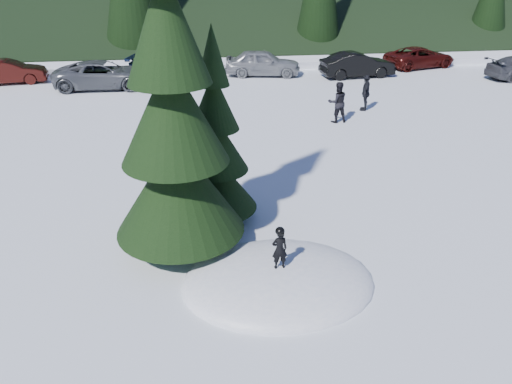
{
  "coord_description": "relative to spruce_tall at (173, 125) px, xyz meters",
  "views": [
    {
      "loc": [
        -1.7,
        -9.27,
        6.97
      ],
      "look_at": [
        -0.19,
        2.58,
        1.1
      ],
      "focal_mm": 35.0,
      "sensor_mm": 36.0,
      "label": 1
    }
  ],
  "objects": [
    {
      "name": "ground",
      "position": [
        2.2,
        -1.8,
        -3.32
      ],
      "size": [
        200.0,
        200.0,
        0.0
      ],
      "primitive_type": "plane",
      "color": "white",
      "rests_on": "ground"
    },
    {
      "name": "car_2",
      "position": [
        -4.33,
        17.0,
        -2.59
      ],
      "size": [
        5.3,
        2.5,
        1.46
      ],
      "primitive_type": "imported",
      "rotation": [
        0.0,
        0.0,
        1.56
      ],
      "color": "#52555A",
      "rests_on": "ground"
    },
    {
      "name": "spruce_short",
      "position": [
        1.0,
        1.4,
        -1.22
      ],
      "size": [
        2.2,
        2.2,
        5.37
      ],
      "color": "#302010",
      "rests_on": "ground"
    },
    {
      "name": "car_5",
      "position": [
        10.23,
        17.8,
        -2.6
      ],
      "size": [
        4.5,
        1.99,
        1.44
      ],
      "primitive_type": "imported",
      "rotation": [
        0.0,
        0.0,
        1.68
      ],
      "color": "black",
      "rests_on": "ground"
    },
    {
      "name": "snow_mound",
      "position": [
        2.2,
        -1.8,
        -3.32
      ],
      "size": [
        4.48,
        3.52,
        0.96
      ],
      "primitive_type": "ellipsoid",
      "color": "white",
      "rests_on": "ground"
    },
    {
      "name": "child_skier",
      "position": [
        2.2,
        -1.87,
        -2.35
      ],
      "size": [
        0.38,
        0.27,
        0.97
      ],
      "primitive_type": "imported",
      "rotation": [
        0.0,
        0.0,
        3.24
      ],
      "color": "black",
      "rests_on": "snow_mound"
    },
    {
      "name": "car_3",
      "position": [
        -0.69,
        18.1,
        -2.61
      ],
      "size": [
        5.27,
        3.31,
        1.42
      ],
      "primitive_type": "imported",
      "rotation": [
        0.0,
        0.0,
        1.28
      ],
      "color": "black",
      "rests_on": "ground"
    },
    {
      "name": "car_1",
      "position": [
        -9.8,
        18.72,
        -2.66
      ],
      "size": [
        4.18,
        1.97,
        1.33
      ],
      "primitive_type": "imported",
      "rotation": [
        0.0,
        0.0,
        1.71
      ],
      "color": "black",
      "rests_on": "ground"
    },
    {
      "name": "car_6",
      "position": [
        15.05,
        19.92,
        -2.68
      ],
      "size": [
        5.0,
        3.27,
        1.28
      ],
      "primitive_type": "imported",
      "rotation": [
        0.0,
        0.0,
        1.84
      ],
      "color": "#3A0C0A",
      "rests_on": "ground"
    },
    {
      "name": "car_4",
      "position": [
        4.71,
        18.87,
        -2.56
      ],
      "size": [
        4.7,
        2.46,
        1.53
      ],
      "primitive_type": "imported",
      "rotation": [
        0.0,
        0.0,
        1.42
      ],
      "color": "gray",
      "rests_on": "ground"
    },
    {
      "name": "adult_0",
      "position": [
        6.72,
        9.59,
        -2.42
      ],
      "size": [
        0.93,
        0.75,
        1.79
      ],
      "primitive_type": "imported",
      "rotation": [
        0.0,
        0.0,
        3.23
      ],
      "color": "black",
      "rests_on": "ground"
    },
    {
      "name": "adult_1",
      "position": [
        8.52,
        11.16,
        -2.48
      ],
      "size": [
        0.77,
        1.06,
        1.68
      ],
      "primitive_type": "imported",
      "rotation": [
        0.0,
        0.0,
        4.29
      ],
      "color": "black",
      "rests_on": "ground"
    },
    {
      "name": "spruce_tall",
      "position": [
        0.0,
        0.0,
        0.0
      ],
      "size": [
        3.2,
        3.2,
        8.6
      ],
      "color": "#302010",
      "rests_on": "ground"
    }
  ]
}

